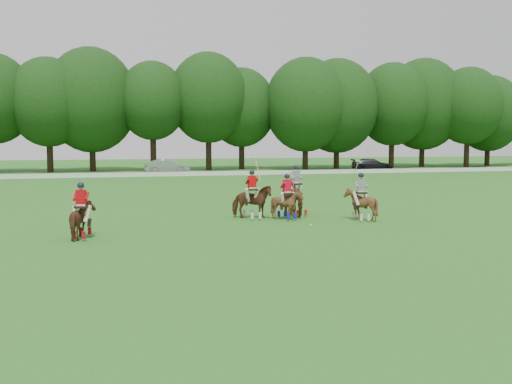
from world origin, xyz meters
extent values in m
plane|color=#2A6A1E|center=(0.00, 0.00, 0.00)|extent=(180.00, 180.00, 0.00)
cylinder|color=black|center=(-11.63, 48.49, 2.32)|extent=(0.70, 0.70, 4.64)
ellipsoid|color=black|center=(-11.63, 48.49, 7.95)|extent=(8.80, 8.80, 10.13)
cylinder|color=black|center=(-6.99, 49.52, 2.16)|extent=(0.70, 0.70, 4.31)
ellipsoid|color=black|center=(-6.99, 49.52, 8.31)|extent=(10.67, 10.67, 12.27)
cylinder|color=black|center=(-0.04, 48.00, 2.62)|extent=(0.70, 0.70, 5.24)
ellipsoid|color=black|center=(-0.04, 48.00, 8.26)|extent=(8.06, 8.06, 9.26)
cylinder|color=black|center=(6.63, 48.24, 2.59)|extent=(0.70, 0.70, 5.19)
ellipsoid|color=black|center=(6.63, 48.24, 8.75)|extent=(9.50, 9.50, 10.92)
cylinder|color=black|center=(11.06, 49.62, 2.24)|extent=(0.70, 0.70, 4.48)
ellipsoid|color=black|center=(11.06, 49.62, 7.71)|extent=(8.60, 8.60, 9.89)
cylinder|color=black|center=(18.54, 46.82, 2.11)|extent=(0.70, 0.70, 4.21)
ellipsoid|color=black|center=(18.54, 46.82, 8.00)|extent=(10.11, 10.11, 11.63)
cylinder|color=black|center=(23.25, 48.17, 2.03)|extent=(0.70, 0.70, 4.07)
ellipsoid|color=black|center=(23.25, 48.17, 7.99)|extent=(10.46, 10.46, 12.03)
cylinder|color=black|center=(31.16, 48.38, 2.40)|extent=(0.70, 0.70, 4.79)
ellipsoid|color=black|center=(31.16, 48.38, 8.35)|extent=(9.47, 9.47, 10.89)
cylinder|color=black|center=(36.59, 49.92, 2.22)|extent=(0.70, 0.70, 4.44)
ellipsoid|color=black|center=(36.59, 49.92, 8.51)|extent=(10.84, 10.84, 12.47)
cylinder|color=black|center=(41.42, 46.74, 2.43)|extent=(0.70, 0.70, 4.86)
ellipsoid|color=black|center=(41.42, 46.74, 8.21)|extent=(8.94, 8.94, 10.28)
cylinder|color=black|center=(46.86, 49.73, 1.95)|extent=(0.70, 0.70, 3.90)
ellipsoid|color=black|center=(46.86, 49.73, 7.38)|extent=(9.29, 9.29, 10.68)
cube|color=white|center=(0.00, 38.00, 0.22)|extent=(120.00, 0.10, 0.44)
imported|color=gray|center=(0.99, 42.50, 0.78)|extent=(4.87, 2.01, 1.57)
imported|color=black|center=(25.51, 42.50, 0.72)|extent=(5.31, 3.20, 1.44)
imported|color=#492913|center=(-6.25, 1.91, 0.70)|extent=(1.04, 1.78, 1.41)
cube|color=black|center=(-6.25, 1.91, 1.22)|extent=(0.53, 0.63, 0.08)
cylinder|color=tan|center=(-6.55, 1.97, 1.14)|extent=(0.07, 0.21, 1.29)
imported|color=#492913|center=(1.30, 5.62, 0.80)|extent=(1.71, 1.50, 1.61)
cube|color=black|center=(1.30, 5.62, 1.39)|extent=(0.49, 0.60, 0.08)
cylinder|color=tan|center=(1.59, 5.65, 2.31)|extent=(0.10, 0.77, 1.08)
imported|color=#492913|center=(2.80, 4.91, 0.71)|extent=(1.31, 1.44, 1.42)
cube|color=black|center=(2.80, 4.91, 1.23)|extent=(0.51, 0.62, 0.08)
cylinder|color=tan|center=(3.10, 4.95, 1.15)|extent=(0.06, 0.21, 1.29)
imported|color=#492913|center=(3.64, 6.11, 0.90)|extent=(1.27, 2.26, 1.81)
cube|color=black|center=(3.64, 6.11, 1.57)|extent=(0.51, 0.62, 0.08)
cylinder|color=tan|center=(3.34, 6.07, 1.49)|extent=(0.06, 0.21, 1.29)
imported|color=#492913|center=(6.00, 3.76, 0.75)|extent=(1.27, 1.41, 1.50)
cube|color=black|center=(6.00, 3.76, 1.30)|extent=(0.47, 0.58, 0.08)
cylinder|color=tan|center=(5.70, 3.77, 2.22)|extent=(0.07, 0.77, 1.08)
sphere|color=white|center=(3.18, 2.68, 0.04)|extent=(0.09, 0.09, 0.09)
camera|label=1|loc=(-5.24, -20.30, 3.74)|focal=40.00mm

